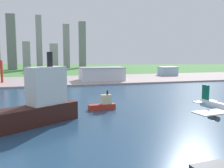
# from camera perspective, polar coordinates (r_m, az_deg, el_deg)

# --- Properties ---
(ground_plane) EXTENTS (2400.00, 2400.00, 0.00)m
(ground_plane) POSITION_cam_1_polar(r_m,az_deg,el_deg) (261.80, -0.15, -3.73)
(ground_plane) COLOR #4A8640
(water_bay) EXTENTS (840.00, 360.00, 0.15)m
(water_bay) POSITION_cam_1_polar(r_m,az_deg,el_deg) (205.70, 4.19, -6.73)
(water_bay) COLOR navy
(water_bay) RESTS_ON ground
(industrial_pier) EXTENTS (840.00, 140.00, 2.50)m
(industrial_pier) POSITION_cam_1_polar(r_m,az_deg,el_deg) (446.03, -6.45, 0.86)
(industrial_pier) COLOR #AA9796
(industrial_pier) RESTS_ON ground
(cargo_ship) EXTENTS (67.14, 51.63, 48.45)m
(cargo_ship) POSITION_cam_1_polar(r_m,az_deg,el_deg) (184.64, -15.98, -4.16)
(cargo_ship) COLOR #381914
(cargo_ship) RESTS_ON water_bay
(tugboat_small) EXTENTS (23.24, 7.57, 16.13)m
(tugboat_small) POSITION_cam_1_polar(r_m,az_deg,el_deg) (224.37, -1.88, -4.35)
(tugboat_small) COLOR #B22D1E
(tugboat_small) RESTS_ON water_bay
(warehouse_main) EXTENTS (70.61, 42.04, 20.95)m
(warehouse_main) POSITION_cam_1_polar(r_m,az_deg,el_deg) (430.29, -2.25, 2.25)
(warehouse_main) COLOR silver
(warehouse_main) RESTS_ON industrial_pier
(warehouse_annex) EXTENTS (32.43, 27.58, 16.41)m
(warehouse_annex) POSITION_cam_1_polar(r_m,az_deg,el_deg) (531.57, 11.87, 2.78)
(warehouse_annex) COLOR #99BCD1
(warehouse_annex) RESTS_ON industrial_pier
(distant_skyline) EXTENTS (255.55, 73.61, 145.70)m
(distant_skyline) POSITION_cam_1_polar(r_m,az_deg,el_deg) (773.83, -15.27, 7.96)
(distant_skyline) COLOR gray
(distant_skyline) RESTS_ON ground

